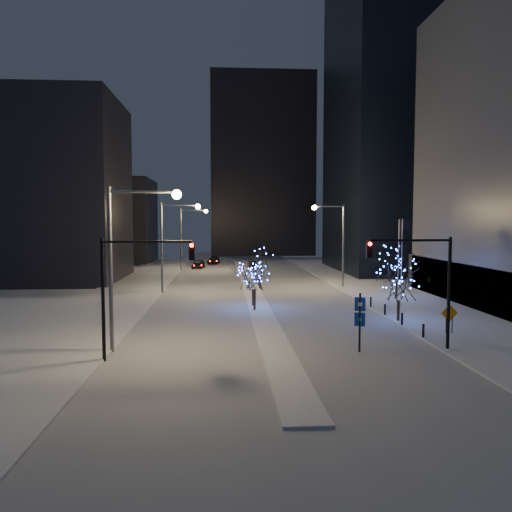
{
  "coord_description": "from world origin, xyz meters",
  "views": [
    {
      "loc": [
        -3.22,
        -28.31,
        7.95
      ],
      "look_at": [
        -0.46,
        13.8,
        5.0
      ],
      "focal_mm": 35.0,
      "sensor_mm": 36.0,
      "label": 1
    }
  ],
  "objects": [
    {
      "name": "horizon_block",
      "position": [
        6.0,
        92.0,
        21.0
      ],
      "size": [
        24.0,
        14.0,
        42.0
      ],
      "primitive_type": "cube",
      "color": "black",
      "rests_on": "ground"
    },
    {
      "name": "traffic_signal_east",
      "position": [
        8.94,
        1.0,
        4.76
      ],
      "size": [
        5.26,
        0.43,
        7.0
      ],
      "color": "black",
      "rests_on": "ground"
    },
    {
      "name": "holiday_tree_plaza_far",
      "position": [
        14.42,
        21.11,
        3.5
      ],
      "size": [
        5.42,
        5.42,
        5.28
      ],
      "color": "black",
      "rests_on": "east_sidewalk"
    },
    {
      "name": "street_lamp_w_mid",
      "position": [
        -8.94,
        27.0,
        6.5
      ],
      "size": [
        4.4,
        0.56,
        10.0
      ],
      "color": "#595E66",
      "rests_on": "ground"
    },
    {
      "name": "car_mid",
      "position": [
        1.5,
        55.13,
        0.66
      ],
      "size": [
        1.48,
        4.05,
        1.32
      ],
      "primitive_type": "imported",
      "rotation": [
        0.0,
        0.0,
        3.16
      ],
      "color": "black",
      "rests_on": "ground"
    },
    {
      "name": "bollards",
      "position": [
        10.2,
        10.0,
        0.6
      ],
      "size": [
        0.16,
        12.16,
        0.9
      ],
      "color": "black",
      "rests_on": "east_sidewalk"
    },
    {
      "name": "road",
      "position": [
        0.0,
        35.0,
        0.01
      ],
      "size": [
        20.0,
        130.0,
        0.02
      ],
      "primitive_type": "cube",
      "color": "#9DA1AB",
      "rests_on": "ground"
    },
    {
      "name": "median",
      "position": [
        0.0,
        30.0,
        0.07
      ],
      "size": [
        2.0,
        80.0,
        0.15
      ],
      "primitive_type": "cube",
      "color": "silver",
      "rests_on": "ground"
    },
    {
      "name": "traffic_signal_west",
      "position": [
        -8.44,
        -0.0,
        4.76
      ],
      "size": [
        5.26,
        0.43,
        7.0
      ],
      "color": "black",
      "rests_on": "ground"
    },
    {
      "name": "holiday_tree_plaza_near",
      "position": [
        10.5,
        9.67,
        3.08
      ],
      "size": [
        4.46,
        4.46,
        4.54
      ],
      "color": "black",
      "rests_on": "east_sidewalk"
    },
    {
      "name": "street_lamp_w_far",
      "position": [
        -8.94,
        52.0,
        6.5
      ],
      "size": [
        4.4,
        0.56,
        10.0
      ],
      "color": "#595E66",
      "rests_on": "ground"
    },
    {
      "name": "west_sidewalk",
      "position": [
        -14.0,
        20.0,
        0.07
      ],
      "size": [
        8.0,
        90.0,
        0.15
      ],
      "primitive_type": "cube",
      "color": "silver",
      "rests_on": "ground"
    },
    {
      "name": "holiday_tree_median_far",
      "position": [
        -0.5,
        17.35,
        2.81
      ],
      "size": [
        3.17,
        3.17,
        4.03
      ],
      "color": "black",
      "rests_on": "median"
    },
    {
      "name": "ground",
      "position": [
        0.0,
        0.0,
        0.0
      ],
      "size": [
        160.0,
        160.0,
        0.0
      ],
      "primitive_type": "plane",
      "color": "silver",
      "rests_on": "ground"
    },
    {
      "name": "car_near",
      "position": [
        -7.45,
        55.86,
        0.77
      ],
      "size": [
        2.34,
        4.7,
        1.54
      ],
      "primitive_type": "imported",
      "rotation": [
        0.0,
        0.0,
        -0.12
      ],
      "color": "black",
      "rests_on": "ground"
    },
    {
      "name": "construction_sign",
      "position": [
        12.49,
        5.09,
        1.37
      ],
      "size": [
        1.23,
        0.13,
        2.02
      ],
      "rotation": [
        0.0,
        0.0,
        0.07
      ],
      "color": "black",
      "rests_on": "east_sidewalk"
    },
    {
      "name": "filler_west_far",
      "position": [
        -26.0,
        70.0,
        8.0
      ],
      "size": [
        18.0,
        16.0,
        16.0
      ],
      "primitive_type": "cube",
      "color": "black",
      "rests_on": "ground"
    },
    {
      "name": "filler_west_near",
      "position": [
        -28.0,
        40.0,
        12.0
      ],
      "size": [
        22.0,
        18.0,
        24.0
      ],
      "primitive_type": "cube",
      "color": "black",
      "rests_on": "ground"
    },
    {
      "name": "wayfinding_sign",
      "position": [
        5.0,
        1.0,
        2.23
      ],
      "size": [
        0.62,
        0.33,
        3.63
      ],
      "rotation": [
        0.0,
        0.0,
        -0.41
      ],
      "color": "black",
      "rests_on": "ground"
    },
    {
      "name": "street_lamp_east",
      "position": [
        10.08,
        30.0,
        6.45
      ],
      "size": [
        3.9,
        0.56,
        10.0
      ],
      "color": "#595E66",
      "rests_on": "ground"
    },
    {
      "name": "east_sidewalk",
      "position": [
        15.0,
        20.0,
        0.07
      ],
      "size": [
        10.0,
        90.0,
        0.15
      ],
      "primitive_type": "cube",
      "color": "silver",
      "rests_on": "ground"
    },
    {
      "name": "holiday_tree_median_near",
      "position": [
        -0.5,
        15.1,
        3.54
      ],
      "size": [
        5.35,
        5.35,
        5.28
      ],
      "color": "black",
      "rests_on": "median"
    },
    {
      "name": "car_far",
      "position": [
        -5.06,
        64.5,
        0.67
      ],
      "size": [
        2.57,
        4.82,
        1.33
      ],
      "primitive_type": "imported",
      "rotation": [
        0.0,
        0.0,
        -0.16
      ],
      "color": "black",
      "rests_on": "ground"
    },
    {
      "name": "street_lamp_w_near",
      "position": [
        -8.94,
        2.0,
        6.5
      ],
      "size": [
        4.4,
        0.56,
        10.0
      ],
      "color": "#595E66",
      "rests_on": "ground"
    },
    {
      "name": "flagpoles",
      "position": [
        13.37,
        17.25,
        4.8
      ],
      "size": [
        1.35,
        2.6,
        8.0
      ],
      "color": "silver",
      "rests_on": "east_sidewalk"
    }
  ]
}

